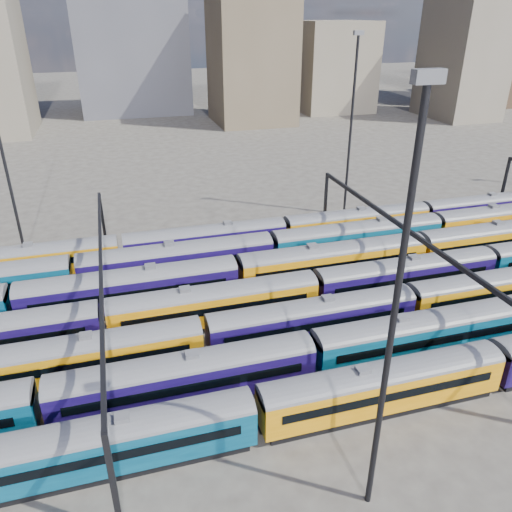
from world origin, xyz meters
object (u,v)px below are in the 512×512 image
object	(u,v)px
rake_0	(494,360)
rake_1	(424,331)
rake_2	(312,316)
mast_2	(395,312)

from	to	relation	value
rake_0	rake_1	world-z (taller)	rake_1
rake_0	rake_2	size ratio (longest dim) A/B	1.19
rake_0	mast_2	world-z (taller)	mast_2
rake_1	mast_2	distance (m)	20.05
rake_0	rake_1	xyz separation A→B (m)	(-3.18, 5.00, 0.14)
rake_0	mast_2	size ratio (longest dim) A/B	4.65
rake_0	rake_1	distance (m)	5.93
rake_2	rake_0	bearing A→B (deg)	-40.70
rake_0	rake_2	world-z (taller)	rake_2
mast_2	rake_2	bearing A→B (deg)	80.02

